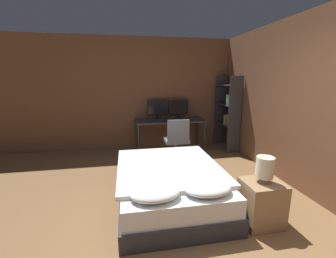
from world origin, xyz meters
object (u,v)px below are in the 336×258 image
bed (170,184)px  computer_mouse (184,120)px  nightstand (261,203)px  office_chair (176,143)px  monitor_left (158,108)px  keyboard (172,121)px  bookshelf (229,111)px  desk (170,123)px  monitor_right (179,108)px  bedside_lamp (265,167)px

bed → computer_mouse: (0.76, 2.11, 0.51)m
bed → computer_mouse: size_ratio=27.19×
nightstand → office_chair: (-0.54, 2.27, 0.11)m
bed → monitor_left: size_ratio=3.81×
keyboard → bookshelf: size_ratio=0.23×
nightstand → office_chair: 2.33m
desk → monitor_right: bearing=41.7°
desk → office_chair: size_ratio=1.81×
bookshelf → nightstand: bearing=-107.4°
bed → nightstand: 1.21m
monitor_left → office_chair: 1.22m
nightstand → desk: size_ratio=0.33×
nightstand → bookshelf: bookshelf is taller
computer_mouse → bookshelf: (1.12, 0.02, 0.20)m
bed → office_chair: bearing=74.0°
nightstand → monitor_left: monitor_left is taller
computer_mouse → keyboard: bearing=180.0°
monitor_right → office_chair: size_ratio=0.54×
desk → keyboard: 0.25m
desk → monitor_right: size_ratio=3.35×
monitor_left → monitor_right: bearing=0.0°
bed → desk: (0.46, 2.35, 0.41)m
bedside_lamp → monitor_left: bearing=103.6°
bed → nightstand: bearing=-35.3°
nightstand → bedside_lamp: bearing=90.0°
bedside_lamp → office_chair: office_chair is taller
nightstand → bed: bearing=144.7°
keyboard → office_chair: 0.66m
computer_mouse → monitor_left: bearing=139.9°
monitor_left → computer_mouse: (0.56, -0.47, -0.24)m
keyboard → office_chair: (-0.01, -0.54, -0.37)m
keyboard → computer_mouse: bearing=0.0°
office_chair → bookshelf: size_ratio=0.52×
bookshelf → monitor_left: bearing=164.9°
bedside_lamp → bookshelf: size_ratio=0.17×
bed → keyboard: 2.22m
nightstand → computer_mouse: 2.86m
monitor_left → monitor_right: size_ratio=1.00×
desk → monitor_right: (0.27, 0.24, 0.34)m
monitor_left → keyboard: 0.60m
bed → monitor_left: 2.70m
bed → bedside_lamp: bearing=-35.3°
office_chair → keyboard: bearing=88.5°
computer_mouse → bedside_lamp: bearing=-85.3°
monitor_left → nightstand: bearing=-76.4°
keyboard → office_chair: size_ratio=0.45×
monitor_right → bookshelf: bookshelf is taller
bedside_lamp → monitor_right: monitor_right is taller
bed → desk: 2.43m
bed → office_chair: 1.64m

